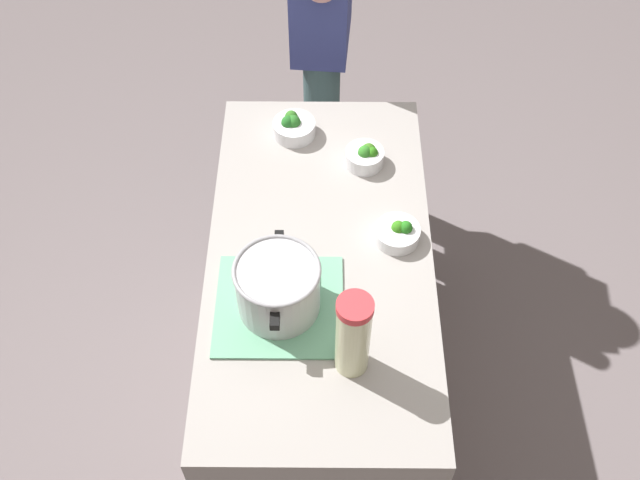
% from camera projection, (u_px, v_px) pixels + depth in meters
% --- Properties ---
extents(ground_plane, '(8.00, 8.00, 0.00)m').
position_uv_depth(ground_plane, '(320.00, 395.00, 2.81)').
color(ground_plane, slate).
extents(counter_slab, '(1.26, 0.64, 0.92)m').
position_uv_depth(counter_slab, '(320.00, 333.00, 2.45)').
color(counter_slab, '#9F9995').
rests_on(counter_slab, ground_plane).
extents(dish_cloth, '(0.32, 0.34, 0.01)m').
position_uv_depth(dish_cloth, '(279.00, 306.00, 1.97)').
color(dish_cloth, '#6CAE89').
rests_on(dish_cloth, counter_slab).
extents(cooking_pot, '(0.30, 0.23, 0.17)m').
position_uv_depth(cooking_pot, '(278.00, 287.00, 1.90)').
color(cooking_pot, '#B7B7BC').
rests_on(cooking_pot, dish_cloth).
extents(lemonade_pitcher, '(0.09, 0.09, 0.28)m').
position_uv_depth(lemonade_pitcher, '(353.00, 335.00, 1.76)').
color(lemonade_pitcher, beige).
rests_on(lemonade_pitcher, counter_slab).
extents(broccoli_bowl_front, '(0.14, 0.14, 0.08)m').
position_uv_depth(broccoli_bowl_front, '(293.00, 127.00, 2.35)').
color(broccoli_bowl_front, silver).
rests_on(broccoli_bowl_front, counter_slab).
extents(broccoli_bowl_center, '(0.12, 0.12, 0.08)m').
position_uv_depth(broccoli_bowl_center, '(365.00, 156.00, 2.27)').
color(broccoli_bowl_center, silver).
rests_on(broccoli_bowl_center, counter_slab).
extents(broccoli_bowl_back, '(0.13, 0.13, 0.07)m').
position_uv_depth(broccoli_bowl_back, '(398.00, 233.00, 2.09)').
color(broccoli_bowl_back, silver).
rests_on(broccoli_bowl_back, counter_slab).
extents(person_cook, '(0.50, 0.23, 1.71)m').
position_uv_depth(person_cook, '(322.00, 25.00, 2.69)').
color(person_cook, '#3D585A').
rests_on(person_cook, ground_plane).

